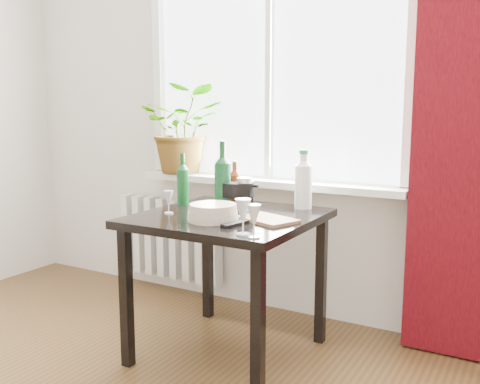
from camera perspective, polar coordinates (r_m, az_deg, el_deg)
The scene contains 19 objects.
window at distance 3.29m, azimuth 3.34°, elevation 14.67°, with size 1.72×0.08×1.62m.
windowsill at distance 3.25m, azimuth 2.66°, elevation 1.05°, with size 1.72×0.20×0.04m.
curtain at distance 2.85m, azimuth 23.14°, elevation 8.76°, with size 0.50×0.12×2.56m.
radiator at distance 3.75m, azimuth -7.47°, elevation -4.88°, with size 0.80×0.10×0.55m.
table at distance 2.71m, azimuth -1.27°, elevation -4.31°, with size 0.85×0.85×0.74m.
potted_plant at distance 3.54m, azimuth -6.01°, elevation 6.69°, with size 0.52×0.45×0.58m, color #1C681B.
wine_bottle_left at distance 2.97m, azimuth -6.12°, elevation 1.40°, with size 0.07×0.07×0.29m, color #0C3F17, non-canonical shape.
wine_bottle_right at distance 2.79m, azimuth -1.87°, elevation 1.85°, with size 0.09×0.09×0.37m, color #0B3A18, non-canonical shape.
bottle_amber at distance 2.88m, azimuth -0.58°, elevation 0.90°, with size 0.06×0.06×0.25m, color maroon, non-canonical shape.
cleaning_bottle at distance 2.85m, azimuth 6.78°, elevation 1.44°, with size 0.09×0.09×0.32m, color white, non-canonical shape.
wineglass_front_right at distance 2.25m, azimuth 0.32°, elevation -2.63°, with size 0.07×0.07×0.16m, color silver, non-canonical shape.
wineglass_far_right at distance 2.20m, azimuth 1.49°, elevation -3.10°, with size 0.06×0.06×0.14m, color silver, non-canonical shape.
wineglass_back_center at distance 2.77m, azimuth 0.44°, elevation -0.19°, with size 0.08×0.08×0.18m, color silver, non-canonical shape.
wineglass_back_left at distance 3.03m, azimuth -1.97°, elevation 0.38°, with size 0.07×0.07×0.16m, color white, non-canonical shape.
wineglass_front_left at distance 2.73m, azimuth -7.63°, elevation -1.07°, with size 0.05×0.05×0.12m, color silver, non-canonical shape.
plate_stack at distance 2.54m, azimuth -2.89°, elevation -2.21°, with size 0.24×0.24×0.08m, color beige.
fondue_pot at distance 2.82m, azimuth -0.31°, elevation -0.37°, with size 0.22×0.19×0.15m, color black, non-canonical shape.
tv_remote at distance 2.43m, azimuth -0.54°, elevation -3.43°, with size 0.04×0.15×0.02m, color black.
cutting_board at distance 2.54m, azimuth 2.90°, elevation -2.93°, with size 0.28×0.18×0.01m, color #8D6140.
Camera 1 is at (1.46, -0.71, 1.27)m, focal length 40.00 mm.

